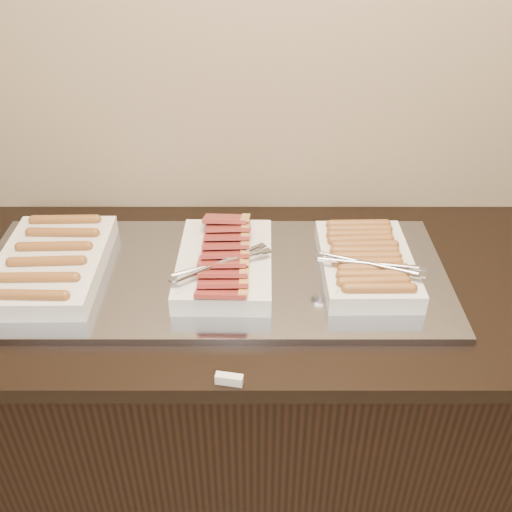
{
  "coord_description": "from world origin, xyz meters",
  "views": [
    {
      "loc": [
        0.1,
        0.95,
        1.79
      ],
      "look_at": [
        0.1,
        2.13,
        0.97
      ],
      "focal_mm": 40.0,
      "sensor_mm": 36.0,
      "label": 1
    }
  ],
  "objects": [
    {
      "name": "counter",
      "position": [
        0.0,
        2.13,
        0.45
      ],
      "size": [
        2.06,
        0.76,
        0.9
      ],
      "color": "black",
      "rests_on": "ground"
    },
    {
      "name": "dish_left",
      "position": [
        -0.42,
        2.13,
        0.95
      ],
      "size": [
        0.26,
        0.39,
        0.07
      ],
      "rotation": [
        0.0,
        0.0,
        0.01
      ],
      "color": "silver",
      "rests_on": "warming_tray"
    },
    {
      "name": "dish_right",
      "position": [
        0.38,
        2.13,
        0.96
      ],
      "size": [
        0.27,
        0.34,
        0.08
      ],
      "rotation": [
        0.0,
        0.0,
        0.01
      ],
      "color": "silver",
      "rests_on": "warming_tray"
    },
    {
      "name": "label_holder",
      "position": [
        0.04,
        1.77,
        0.91
      ],
      "size": [
        0.06,
        0.03,
        0.02
      ],
      "primitive_type": "cube",
      "rotation": [
        0.0,
        0.0,
        -0.17
      ],
      "color": "silver",
      "rests_on": "counter"
    },
    {
      "name": "warming_tray",
      "position": [
        -0.01,
        2.13,
        0.91
      ],
      "size": [
        1.2,
        0.5,
        0.02
      ],
      "primitive_type": "cube",
      "color": "#9395A0",
      "rests_on": "counter"
    },
    {
      "name": "dish_center",
      "position": [
        0.02,
        2.13,
        0.95
      ],
      "size": [
        0.26,
        0.38,
        0.09
      ],
      "rotation": [
        0.0,
        0.0,
        -0.02
      ],
      "color": "silver",
      "rests_on": "warming_tray"
    }
  ]
}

